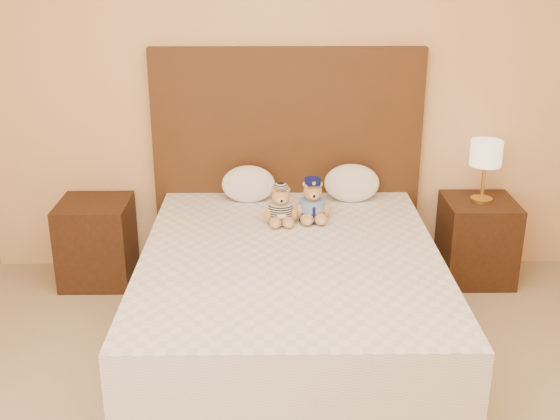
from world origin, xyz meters
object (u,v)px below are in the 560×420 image
object	(u,v)px
bed	(290,298)
lamp	(486,156)
nightstand_right	(477,240)
pillow_left	(248,182)
teddy_prisoner	(281,205)
teddy_police	(312,200)
pillow_right	(352,181)
nightstand_left	(97,242)

from	to	relation	value
bed	lamp	world-z (taller)	lamp
nightstand_right	lamp	distance (m)	0.57
pillow_left	bed	bearing A→B (deg)	-73.14
lamp	teddy_prisoner	xyz separation A→B (m)	(-1.30, -0.38, -0.18)
nightstand_right	teddy_police	size ratio (longest dim) A/B	2.10
bed	pillow_right	bearing A→B (deg)	63.54
nightstand_left	pillow_right	bearing A→B (deg)	1.03
bed	nightstand_right	world-z (taller)	same
teddy_prisoner	bed	bearing A→B (deg)	-87.33
teddy_police	teddy_prisoner	bearing A→B (deg)	-170.38
nightstand_left	lamp	world-z (taller)	lamp
nightstand_right	teddy_police	bearing A→B (deg)	-163.35
nightstand_right	pillow_right	world-z (taller)	pillow_right
bed	nightstand_right	bearing A→B (deg)	32.62
nightstand_left	lamp	bearing A→B (deg)	0.00
teddy_police	teddy_prisoner	distance (m)	0.20
lamp	teddy_police	size ratio (longest dim) A/B	1.53
lamp	pillow_left	distance (m)	1.51
nightstand_right	lamp	size ratio (longest dim) A/B	1.38
teddy_police	pillow_left	xyz separation A→B (m)	(-0.39, 0.36, -0.01)
teddy_police	pillow_left	world-z (taller)	teddy_police
teddy_prisoner	pillow_left	world-z (taller)	pillow_left
pillow_right	pillow_left	bearing A→B (deg)	180.00
teddy_police	bed	bearing A→B (deg)	-111.42
lamp	nightstand_left	bearing A→B (deg)	180.00
nightstand_left	teddy_police	world-z (taller)	teddy_police
teddy_police	pillow_right	xyz separation A→B (m)	(0.27, 0.36, -0.01)
bed	nightstand_left	xyz separation A→B (m)	(-1.25, 0.80, -0.00)
nightstand_left	pillow_right	distance (m)	1.71
teddy_police	teddy_prisoner	xyz separation A→B (m)	(-0.19, -0.05, -0.01)
nightstand_left	pillow_left	size ratio (longest dim) A/B	1.61
nightstand_left	pillow_right	world-z (taller)	pillow_right
nightstand_right	pillow_left	xyz separation A→B (m)	(-1.50, 0.03, 0.40)
lamp	pillow_left	world-z (taller)	lamp
nightstand_right	lamp	xyz separation A→B (m)	(-0.00, 0.00, 0.57)
teddy_police	teddy_prisoner	size ratio (longest dim) A/B	1.12
teddy_police	pillow_right	world-z (taller)	teddy_police
nightstand_right	teddy_prisoner	world-z (taller)	teddy_prisoner
nightstand_left	teddy_police	xyz separation A→B (m)	(1.39, -0.33, 0.41)
teddy_prisoner	teddy_police	bearing A→B (deg)	10.46
pillow_left	nightstand_left	bearing A→B (deg)	-178.28
teddy_prisoner	pillow_right	size ratio (longest dim) A/B	0.66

